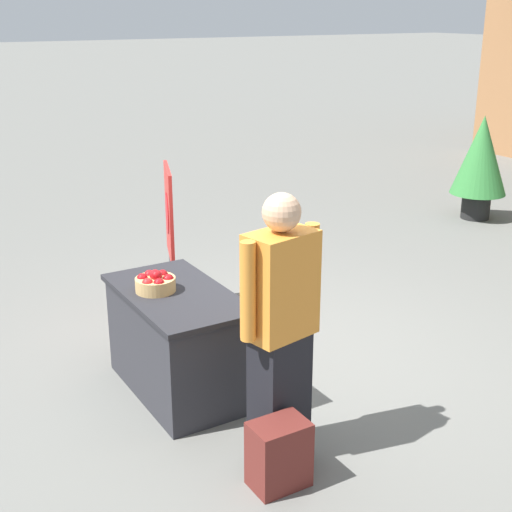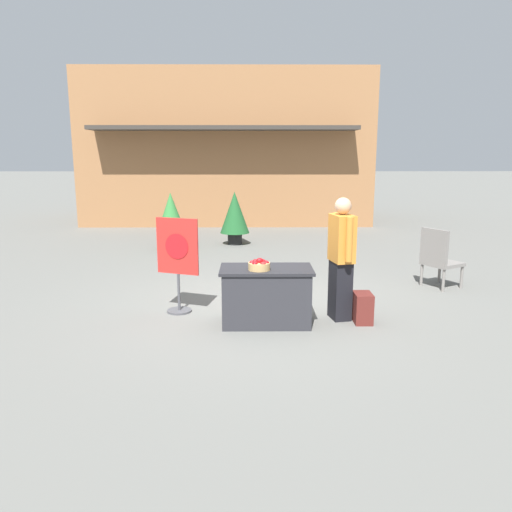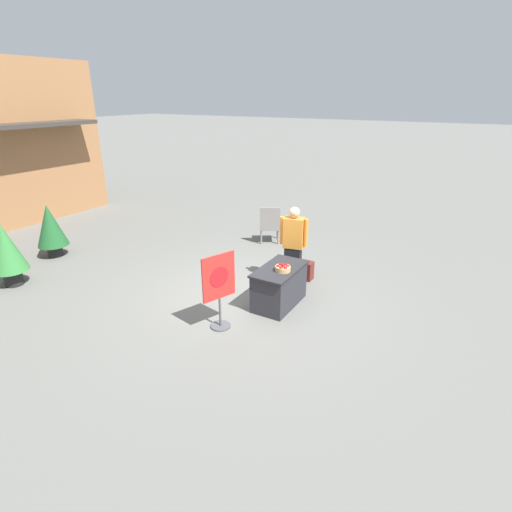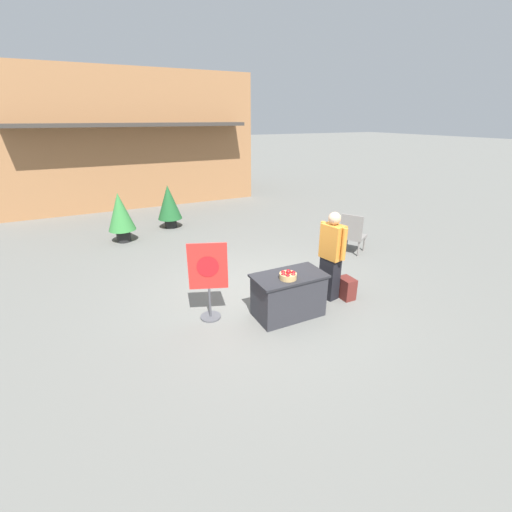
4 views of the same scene
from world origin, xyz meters
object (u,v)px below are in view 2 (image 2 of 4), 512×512
at_px(apple_basket, 259,265).
at_px(poster_board, 178,260).
at_px(potted_plant_near_right, 171,217).
at_px(display_table, 266,296).
at_px(backpack, 363,308).
at_px(person_visitor, 341,258).
at_px(potted_plant_far_right, 235,214).
at_px(patio_chair, 438,257).

bearing_deg(apple_basket, poster_board, 151.30).
xyz_separation_m(poster_board, potted_plant_near_right, (-0.87, 4.89, 0.02)).
distance_m(display_table, backpack, 1.35).
bearing_deg(person_visitor, backpack, 136.12).
bearing_deg(backpack, poster_board, 169.15).
distance_m(person_visitor, backpack, 0.75).
xyz_separation_m(display_table, person_visitor, (1.05, 0.21, 0.48)).
height_order(display_table, apple_basket, apple_basket).
xyz_separation_m(apple_basket, potted_plant_near_right, (-2.04, 5.53, -0.04)).
height_order(person_visitor, potted_plant_far_right, person_visitor).
xyz_separation_m(person_visitor, backpack, (0.29, -0.18, -0.67)).
height_order(person_visitor, patio_chair, person_visitor).
bearing_deg(person_visitor, display_table, -0.00).
bearing_deg(poster_board, potted_plant_near_right, -149.51).
distance_m(apple_basket, backpack, 1.58).
bearing_deg(patio_chair, poster_board, 167.09).
distance_m(display_table, potted_plant_near_right, 5.84).
xyz_separation_m(poster_board, patio_chair, (4.31, 1.33, -0.23)).
bearing_deg(potted_plant_far_right, poster_board, -96.51).
bearing_deg(backpack, potted_plant_far_right, 107.79).
relative_size(poster_board, potted_plant_near_right, 1.01).
xyz_separation_m(display_table, patio_chair, (3.04, 1.85, 0.16)).
relative_size(poster_board, potted_plant_far_right, 1.03).
relative_size(poster_board, patio_chair, 1.34).
bearing_deg(display_table, backpack, 1.07).
bearing_deg(person_visitor, potted_plant_near_right, -69.74).
distance_m(patio_chair, potted_plant_near_right, 6.29).
bearing_deg(potted_plant_near_right, poster_board, -79.92).
height_order(apple_basket, patio_chair, patio_chair).
distance_m(backpack, potted_plant_far_right, 6.45).
bearing_deg(potted_plant_far_right, apple_basket, -85.15).
bearing_deg(potted_plant_near_right, potted_plant_far_right, 25.89).
distance_m(apple_basket, poster_board, 1.34).
height_order(poster_board, patio_chair, poster_board).
relative_size(apple_basket, potted_plant_far_right, 0.21).
xyz_separation_m(apple_basket, poster_board, (-1.17, 0.64, -0.06)).
height_order(patio_chair, potted_plant_far_right, potted_plant_far_right).
distance_m(poster_board, potted_plant_near_right, 4.97).
distance_m(apple_basket, potted_plant_near_right, 5.90).
xyz_separation_m(person_visitor, poster_board, (-2.32, 0.32, -0.09)).
bearing_deg(person_visitor, apple_basket, 4.64).
bearing_deg(display_table, apple_basket, -129.88).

